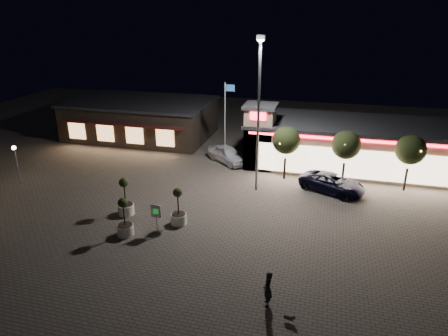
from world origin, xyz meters
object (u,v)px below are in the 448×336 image
(pickup_truck, at_px, (332,183))
(planter_mid, at_px, (125,224))
(white_sedan, at_px, (227,154))
(planter_left, at_px, (126,203))
(valet_sign, at_px, (156,214))
(pedestrian, at_px, (268,289))

(pickup_truck, xyz_separation_m, planter_mid, (-13.26, -10.63, 0.09))
(white_sedan, xyz_separation_m, planter_left, (-4.50, -12.49, 0.07))
(pickup_truck, relative_size, planter_mid, 1.97)
(planter_mid, relative_size, valet_sign, 1.30)
(planter_mid, bearing_deg, white_sedan, 78.26)
(planter_mid, bearing_deg, pedestrian, -23.25)
(planter_left, height_order, planter_mid, planter_left)
(pedestrian, bearing_deg, pickup_truck, 154.30)
(pedestrian, relative_size, valet_sign, 0.92)
(planter_left, bearing_deg, pedestrian, -31.50)
(planter_mid, bearing_deg, pickup_truck, 38.72)
(planter_left, distance_m, valet_sign, 3.86)
(white_sedan, height_order, planter_mid, planter_mid)
(pedestrian, height_order, planter_left, planter_left)
(pedestrian, xyz_separation_m, planter_left, (-11.56, 7.09, -0.07))
(pickup_truck, height_order, planter_left, planter_left)
(valet_sign, bearing_deg, planter_left, 149.44)
(pickup_truck, relative_size, valet_sign, 2.56)
(white_sedan, bearing_deg, planter_mid, -152.26)
(white_sedan, relative_size, pedestrian, 2.51)
(valet_sign, bearing_deg, pedestrian, -31.86)
(pickup_truck, height_order, white_sedan, white_sedan)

